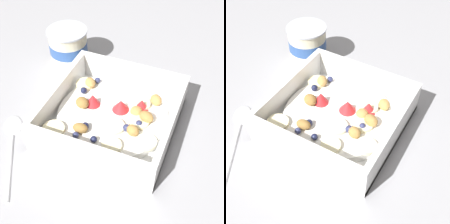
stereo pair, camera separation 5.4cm
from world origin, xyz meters
TOP-DOWN VIEW (x-y plane):
  - ground_plane at (0.00, 0.00)m, footprint 2.40×2.40m
  - fruit_bowl at (-0.01, -0.01)m, footprint 0.21×0.21m
  - spoon at (-0.16, -0.11)m, footprint 0.11×0.16m
  - yogurt_cup at (-0.16, 0.11)m, footprint 0.08×0.08m

SIDE VIEW (x-z plane):
  - ground_plane at x=0.00m, z-range 0.00..0.00m
  - spoon at x=-0.16m, z-range 0.00..0.01m
  - fruit_bowl at x=-0.01m, z-range -0.01..0.05m
  - yogurt_cup at x=-0.16m, z-range 0.00..0.08m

